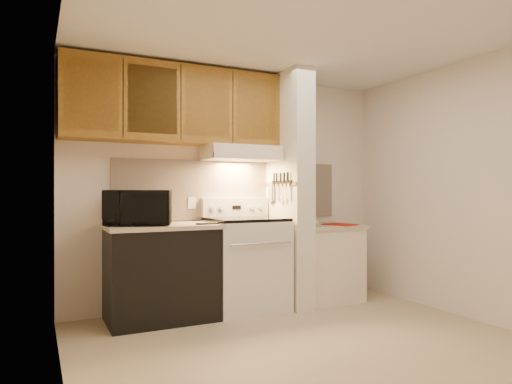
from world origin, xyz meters
TOP-DOWN VIEW (x-y plane):
  - floor at (0.00, 0.00)m, footprint 3.60×3.60m
  - ceiling at (0.00, 0.00)m, footprint 3.60×3.60m
  - wall_back at (0.00, 1.50)m, footprint 3.60×2.50m
  - wall_left at (-1.80, 0.00)m, footprint 0.02×3.00m
  - wall_right at (1.80, 0.00)m, footprint 0.02×3.00m
  - backsplash at (0.00, 1.49)m, footprint 2.60×0.02m
  - range_body at (0.00, 1.16)m, footprint 0.76×0.65m
  - oven_window at (0.00, 0.84)m, footprint 0.50×0.01m
  - oven_handle at (0.00, 0.80)m, footprint 0.65×0.02m
  - cooktop at (0.00, 1.16)m, footprint 0.74×0.64m
  - range_backguard at (0.00, 1.44)m, footprint 0.76×0.08m
  - range_display at (0.00, 1.40)m, footprint 0.10×0.01m
  - range_knob_left_outer at (-0.28, 1.40)m, footprint 0.05×0.02m
  - range_knob_left_inner at (-0.18, 1.40)m, footprint 0.05×0.02m
  - range_knob_right_inner at (0.18, 1.40)m, footprint 0.05×0.02m
  - range_knob_right_outer at (0.28, 1.40)m, footprint 0.05×0.02m
  - dishwasher_front at (-0.88, 1.17)m, footprint 1.00×0.63m
  - left_countertop at (-0.88, 1.17)m, footprint 1.04×0.67m
  - spoon_rest at (-0.48, 0.97)m, footprint 0.24×0.10m
  - teal_jar at (-0.83, 1.27)m, footprint 0.09×0.09m
  - outlet at (-0.48, 1.48)m, footprint 0.08×0.01m
  - microwave at (-1.10, 1.15)m, footprint 0.68×0.56m
  - partition_pillar at (0.51, 1.15)m, footprint 0.22×0.70m
  - pillar_trim at (0.39, 1.15)m, footprint 0.01×0.70m
  - knife_strip at (0.39, 1.10)m, footprint 0.02×0.42m
  - knife_blade_a at (0.38, 0.94)m, footprint 0.01×0.03m
  - knife_handle_a at (0.38, 0.95)m, footprint 0.02×0.02m
  - knife_blade_b at (0.38, 1.02)m, footprint 0.01×0.04m
  - knife_handle_b at (0.38, 1.02)m, footprint 0.02×0.02m
  - knife_blade_c at (0.38, 1.09)m, footprint 0.01×0.04m
  - knife_handle_c at (0.38, 1.09)m, footprint 0.02×0.02m
  - knife_blade_d at (0.38, 1.19)m, footprint 0.01×0.04m
  - knife_handle_d at (0.38, 1.19)m, footprint 0.02×0.02m
  - knife_blade_e at (0.38, 1.26)m, footprint 0.01×0.04m
  - knife_handle_e at (0.38, 1.25)m, footprint 0.02×0.02m
  - oven_mitt at (0.38, 1.32)m, footprint 0.03×0.09m
  - right_cab_base at (0.97, 1.15)m, footprint 0.70×0.60m
  - right_countertop at (0.97, 1.15)m, footprint 0.74×0.64m
  - red_folder at (1.07, 1.00)m, footprint 0.34×0.40m
  - white_box at (0.92, 1.33)m, footprint 0.14×0.09m
  - range_hood at (0.00, 1.28)m, footprint 0.78×0.44m
  - hood_lip at (0.00, 1.07)m, footprint 0.78×0.04m
  - upper_cabinets at (-0.69, 1.32)m, footprint 2.18×0.33m
  - cab_door_a at (-1.51, 1.17)m, footprint 0.46×0.01m
  - cab_gap_a at (-1.23, 1.16)m, footprint 0.01×0.01m
  - cab_door_b at (-0.96, 1.17)m, footprint 0.46×0.01m
  - cab_gap_b at (-0.69, 1.16)m, footprint 0.01×0.01m
  - cab_door_c at (-0.42, 1.17)m, footprint 0.46×0.01m
  - cab_gap_c at (-0.14, 1.16)m, footprint 0.01×0.01m
  - cab_door_d at (0.13, 1.17)m, footprint 0.46×0.01m

SIDE VIEW (x-z plane):
  - floor at x=0.00m, z-range 0.00..0.00m
  - right_cab_base at x=0.97m, z-range 0.00..0.81m
  - dishwasher_front at x=-0.88m, z-range 0.00..0.87m
  - range_body at x=0.00m, z-range 0.00..0.92m
  - oven_window at x=0.00m, z-range 0.35..0.65m
  - oven_handle at x=0.00m, z-range 0.71..0.73m
  - right_countertop at x=0.97m, z-range 0.81..0.85m
  - red_folder at x=1.07m, z-range 0.85..0.86m
  - white_box at x=0.92m, z-range 0.85..0.89m
  - left_countertop at x=-0.88m, z-range 0.87..0.91m
  - spoon_rest at x=-0.48m, z-range 0.91..0.93m
  - cooktop at x=0.00m, z-range 0.92..0.95m
  - teal_jar at x=-0.83m, z-range 0.91..1.00m
  - range_backguard at x=0.00m, z-range 0.95..1.15m
  - range_display at x=0.00m, z-range 1.03..1.07m
  - range_knob_left_outer at x=-0.28m, z-range 1.03..1.07m
  - range_knob_left_inner at x=-0.18m, z-range 1.03..1.07m
  - range_knob_right_inner at x=0.18m, z-range 1.03..1.07m
  - range_knob_right_outer at x=0.28m, z-range 1.03..1.07m
  - microwave at x=-1.10m, z-range 0.91..1.23m
  - outlet at x=-0.48m, z-range 1.04..1.16m
  - knife_blade_c at x=0.38m, z-range 1.10..1.30m
  - knife_blade_b at x=0.38m, z-range 1.12..1.30m
  - knife_blade_e at x=0.38m, z-range 1.12..1.30m
  - oven_mitt at x=0.38m, z-range 1.11..1.32m
  - knife_blade_a at x=0.38m, z-range 1.14..1.30m
  - knife_blade_d at x=0.38m, z-range 1.14..1.30m
  - backsplash at x=0.00m, z-range 0.92..1.55m
  - wall_back at x=0.00m, z-range 1.24..1.26m
  - wall_left at x=-1.80m, z-range 0.00..2.50m
  - wall_right at x=1.80m, z-range 0.00..2.50m
  - partition_pillar at x=0.51m, z-range 0.00..2.50m
  - pillar_trim at x=0.39m, z-range 1.28..1.32m
  - knife_strip at x=0.39m, z-range 1.30..1.34m
  - knife_handle_a at x=0.38m, z-range 1.32..1.42m
  - knife_handle_b at x=0.38m, z-range 1.32..1.42m
  - knife_handle_c at x=0.38m, z-range 1.32..1.42m
  - knife_handle_d at x=0.38m, z-range 1.32..1.42m
  - knife_handle_e at x=0.38m, z-range 1.32..1.42m
  - hood_lip at x=0.00m, z-range 1.55..1.61m
  - range_hood at x=0.00m, z-range 1.55..1.70m
  - upper_cabinets at x=-0.69m, z-range 1.70..2.47m
  - cab_door_a at x=-1.51m, z-range 1.77..2.40m
  - cab_gap_a at x=-1.23m, z-range 1.72..2.45m
  - cab_door_b at x=-0.96m, z-range 1.77..2.40m
  - cab_gap_b at x=-0.69m, z-range 1.72..2.45m
  - cab_door_c at x=-0.42m, z-range 1.77..2.40m
  - cab_gap_c at x=-0.14m, z-range 1.72..2.45m
  - cab_door_d at x=0.13m, z-range 1.77..2.40m
  - ceiling at x=0.00m, z-range 2.50..2.50m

